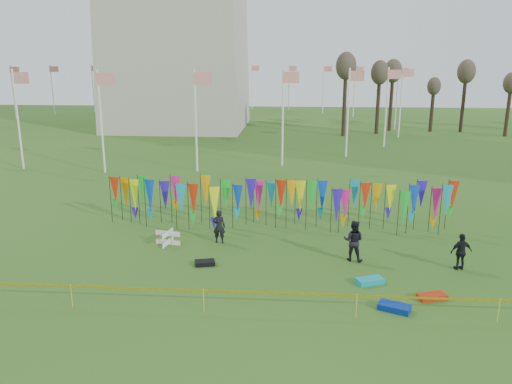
# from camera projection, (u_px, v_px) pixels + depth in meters

# --- Properties ---
(ground) EXTENTS (160.00, 160.00, 0.00)m
(ground) POSITION_uv_depth(u_px,v_px,m) (268.00, 289.00, 19.39)
(ground) COLOR #285217
(ground) RESTS_ON ground
(flagpole_ring) EXTENTS (57.40, 56.16, 8.00)m
(flagpole_ring) POSITION_uv_depth(u_px,v_px,m) (181.00, 97.00, 65.66)
(flagpole_ring) COLOR white
(flagpole_ring) RESTS_ON ground
(banner_row) EXTENTS (18.64, 0.64, 2.51)m
(banner_row) POSITION_uv_depth(u_px,v_px,m) (281.00, 198.00, 26.21)
(banner_row) COLOR black
(banner_row) RESTS_ON ground
(caution_tape_near) EXTENTS (26.00, 0.02, 0.90)m
(caution_tape_near) POSITION_uv_depth(u_px,v_px,m) (259.00, 294.00, 17.31)
(caution_tape_near) COLOR yellow
(caution_tape_near) RESTS_ON ground
(box_kite) EXTENTS (0.65, 0.65, 0.72)m
(box_kite) POSITION_uv_depth(u_px,v_px,m) (168.00, 238.00, 24.00)
(box_kite) COLOR red
(box_kite) RESTS_ON ground
(person_left) EXTENTS (0.61, 0.45, 1.66)m
(person_left) POSITION_uv_depth(u_px,v_px,m) (219.00, 226.00, 24.16)
(person_left) COLOR black
(person_left) RESTS_ON ground
(person_mid) EXTENTS (1.02, 0.79, 1.84)m
(person_mid) POSITION_uv_depth(u_px,v_px,m) (353.00, 241.00, 22.00)
(person_mid) COLOR black
(person_mid) RESTS_ON ground
(person_right) EXTENTS (1.02, 0.71, 1.60)m
(person_right) POSITION_uv_depth(u_px,v_px,m) (461.00, 252.00, 21.04)
(person_right) COLOR black
(person_right) RESTS_ON ground
(kite_bag_turquoise) EXTENTS (1.19, 0.90, 0.21)m
(kite_bag_turquoise) POSITION_uv_depth(u_px,v_px,m) (370.00, 281.00, 19.88)
(kite_bag_turquoise) COLOR #0BA1AE
(kite_bag_turquoise) RESTS_ON ground
(kite_bag_blue) EXTENTS (1.23, 0.97, 0.23)m
(kite_bag_blue) POSITION_uv_depth(u_px,v_px,m) (394.00, 307.00, 17.74)
(kite_bag_blue) COLOR navy
(kite_bag_blue) RESTS_ON ground
(kite_bag_red) EXTENTS (1.17, 0.79, 0.20)m
(kite_bag_red) POSITION_uv_depth(u_px,v_px,m) (432.00, 297.00, 18.58)
(kite_bag_red) COLOR #B9270C
(kite_bag_red) RESTS_ON ground
(kite_bag_black) EXTENTS (0.95, 0.69, 0.20)m
(kite_bag_black) POSITION_uv_depth(u_px,v_px,m) (205.00, 263.00, 21.68)
(kite_bag_black) COLOR black
(kite_bag_black) RESTS_ON ground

